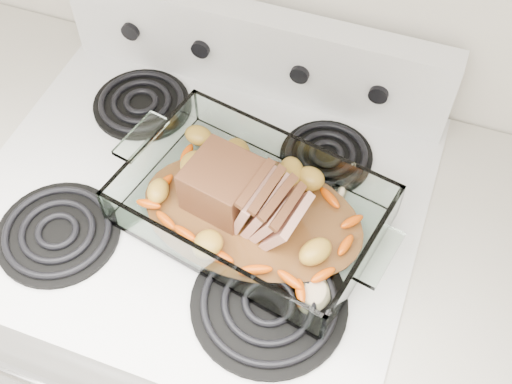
% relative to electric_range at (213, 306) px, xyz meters
% --- Properties ---
extents(electric_range, '(0.78, 0.70, 1.12)m').
position_rel_electric_range_xyz_m(electric_range, '(0.00, 0.00, 0.00)').
color(electric_range, white).
rests_on(electric_range, ground).
extents(baking_dish, '(0.42, 0.28, 0.08)m').
position_rel_electric_range_xyz_m(baking_dish, '(0.11, -0.02, 0.48)').
color(baking_dish, silver).
rests_on(baking_dish, electric_range).
extents(pork_roast, '(0.21, 0.11, 0.09)m').
position_rel_electric_range_xyz_m(pork_roast, '(0.08, -0.02, 0.51)').
color(pork_roast, brown).
rests_on(pork_roast, baking_dish).
extents(roast_vegetables, '(0.32, 0.17, 0.04)m').
position_rel_electric_range_xyz_m(roast_vegetables, '(0.11, 0.01, 0.49)').
color(roast_vegetables, '#F8620A').
rests_on(roast_vegetables, baking_dish).
extents(wooden_spoon, '(0.05, 0.25, 0.02)m').
position_rel_electric_range_xyz_m(wooden_spoon, '(0.25, -0.07, 0.46)').
color(wooden_spoon, tan).
rests_on(wooden_spoon, electric_range).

